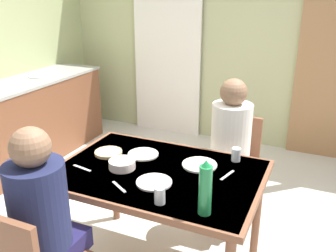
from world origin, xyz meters
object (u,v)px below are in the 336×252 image
(kitchen_counter, at_px, (22,124))
(serving_bowl_center, at_px, (122,164))
(person_far_diner, at_px, (230,136))
(chair_far_diner, at_px, (233,163))
(water_bottle_green_near, at_px, (205,189))
(dining_table, at_px, (158,182))
(person_near_diner, at_px, (41,207))

(kitchen_counter, bearing_deg, serving_bowl_center, -27.75)
(person_far_diner, bearing_deg, chair_far_diner, -90.00)
(water_bottle_green_near, bearing_deg, person_far_diner, 97.52)
(kitchen_counter, distance_m, person_far_diner, 2.38)
(chair_far_diner, bearing_deg, dining_table, 70.42)
(dining_table, distance_m, water_bottle_green_near, 0.57)
(dining_table, xyz_separation_m, person_near_diner, (-0.35, -0.66, 0.11))
(kitchen_counter, xyz_separation_m, serving_bowl_center, (1.84, -0.97, 0.32))
(dining_table, xyz_separation_m, serving_bowl_center, (-0.23, -0.06, 0.10))
(serving_bowl_center, bearing_deg, water_bottle_green_near, -22.52)
(person_far_diner, bearing_deg, water_bottle_green_near, 97.52)
(dining_table, bearing_deg, kitchen_counter, 156.30)
(dining_table, bearing_deg, person_far_diner, 66.79)
(serving_bowl_center, bearing_deg, chair_far_diner, 59.32)
(person_near_diner, distance_m, person_far_diner, 1.47)
(kitchen_counter, relative_size, person_far_diner, 2.80)
(person_far_diner, bearing_deg, serving_bowl_center, 54.81)
(dining_table, relative_size, person_near_diner, 1.68)
(dining_table, relative_size, serving_bowl_center, 7.60)
(person_far_diner, height_order, water_bottle_green_near, person_far_diner)
(dining_table, xyz_separation_m, chair_far_diner, (0.28, 0.80, -0.17))
(water_bottle_green_near, relative_size, serving_bowl_center, 1.77)
(person_far_diner, height_order, serving_bowl_center, person_far_diner)
(water_bottle_green_near, xyz_separation_m, serving_bowl_center, (-0.64, 0.27, -0.11))
(kitchen_counter, relative_size, dining_table, 1.67)
(kitchen_counter, relative_size, serving_bowl_center, 12.70)
(kitchen_counter, xyz_separation_m, water_bottle_green_near, (2.48, -1.23, 0.44))
(person_near_diner, distance_m, serving_bowl_center, 0.62)
(chair_far_diner, bearing_deg, water_bottle_green_near, 96.61)
(person_near_diner, relative_size, water_bottle_green_near, 2.55)
(kitchen_counter, bearing_deg, person_far_diner, -5.88)
(dining_table, distance_m, chair_far_diner, 0.87)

